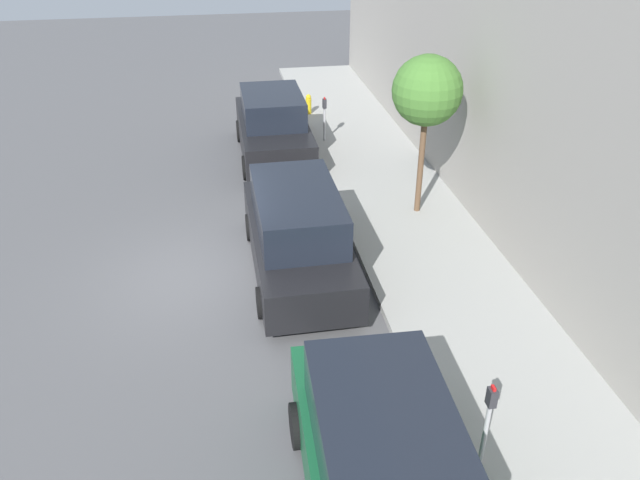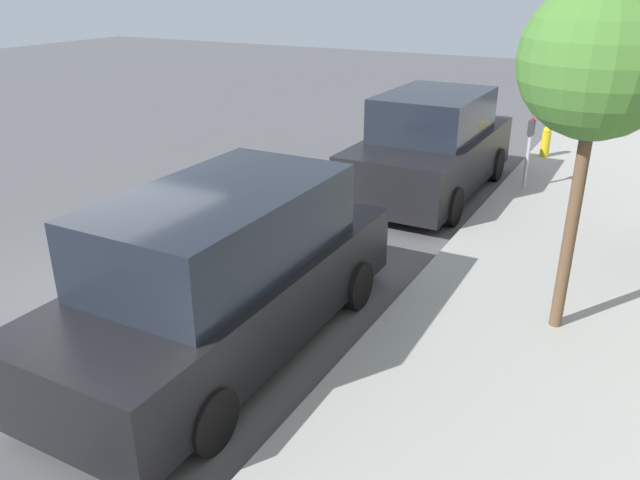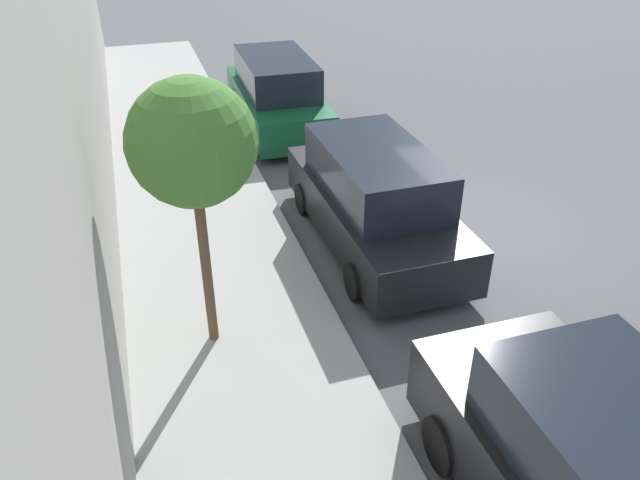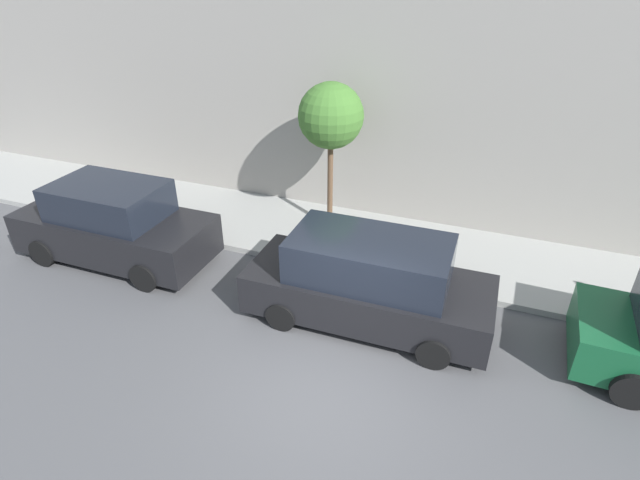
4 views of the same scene
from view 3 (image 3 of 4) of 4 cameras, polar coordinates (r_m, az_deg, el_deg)
ground_plane at (r=12.59m, az=13.84°, el=1.16°), size 60.00×60.00×0.00m
sidewalk at (r=11.05m, az=-9.53°, el=-2.44°), size 3.14×32.00×0.15m
parked_minivan_nearest at (r=16.78m, az=-3.96°, el=13.14°), size 2.04×4.95×1.90m
parked_minivan_second at (r=11.32m, az=5.02°, el=3.77°), size 2.02×4.92×1.90m
parking_meter_near at (r=15.90m, az=-9.16°, el=12.19°), size 0.11×0.15×1.43m
street_tree at (r=7.84m, az=-11.61°, el=8.57°), size 1.62×1.62×3.87m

